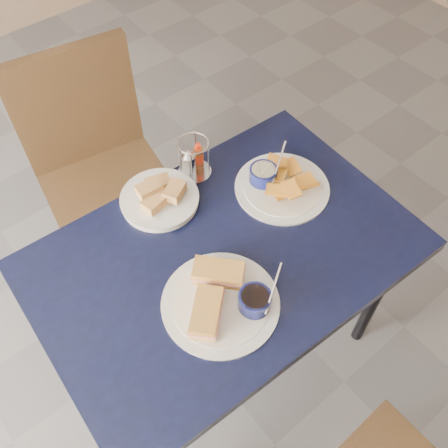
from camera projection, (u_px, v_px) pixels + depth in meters
ground at (176, 325)px, 2.14m from camera, size 6.00×6.00×0.00m
dining_table at (225, 265)px, 1.52m from camera, size 1.14×0.78×0.75m
chair_far at (93, 160)px, 1.94m from camera, size 0.53×0.52×0.98m
sandwich_plate at (223, 298)px, 1.35m from camera, size 0.33×0.32×0.12m
plantain_plate at (277, 183)px, 1.60m from camera, size 0.31×0.31×0.12m
bread_basket at (160, 197)px, 1.56m from camera, size 0.24×0.24×0.07m
condiment_caddy at (193, 161)px, 1.60m from camera, size 0.11×0.11×0.14m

